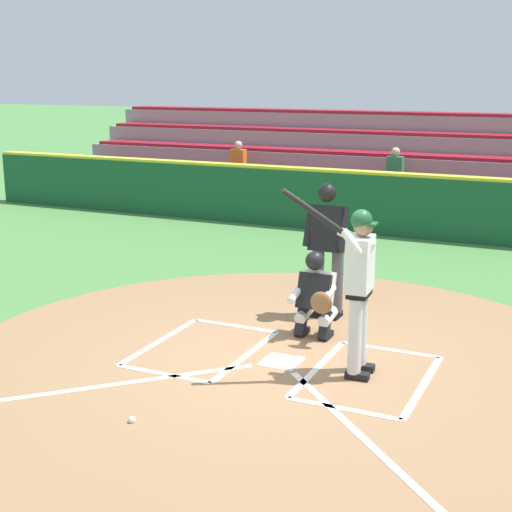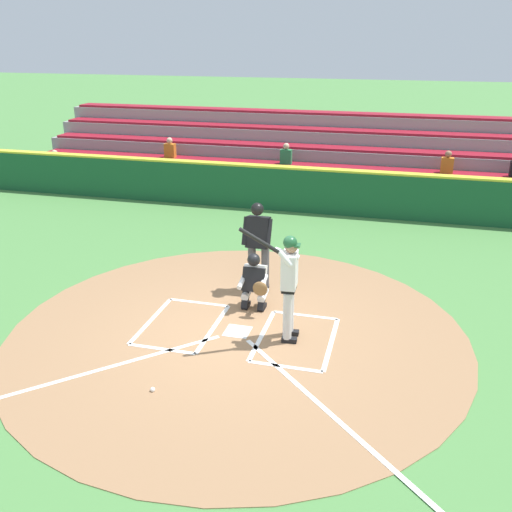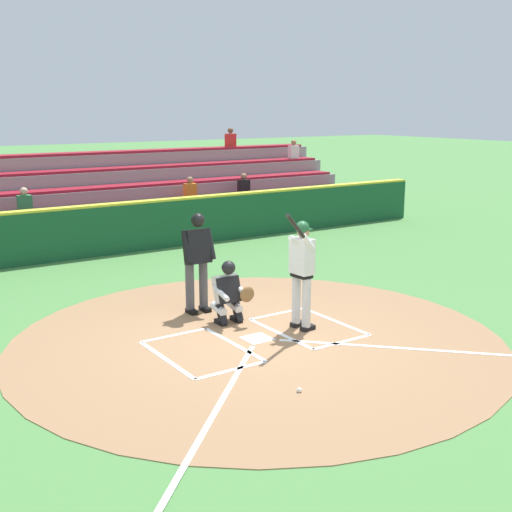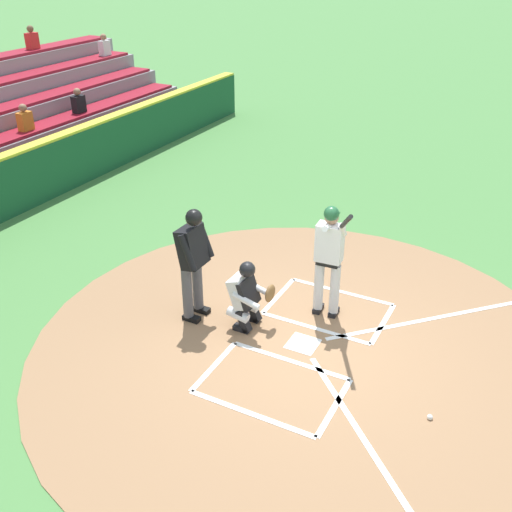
{
  "view_description": "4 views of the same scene",
  "coord_description": "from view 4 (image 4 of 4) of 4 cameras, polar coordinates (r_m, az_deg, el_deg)",
  "views": [
    {
      "loc": [
        -3.14,
        7.46,
        3.25
      ],
      "look_at": [
        0.47,
        -0.31,
        1.16
      ],
      "focal_mm": 52.11,
      "sensor_mm": 36.0,
      "label": 1
    },
    {
      "loc": [
        -2.56,
        8.42,
        4.9
      ],
      "look_at": [
        -0.09,
        -0.93,
        1.1
      ],
      "focal_mm": 39.77,
      "sensor_mm": 36.0,
      "label": 2
    },
    {
      "loc": [
        5.73,
        8.5,
        3.7
      ],
      "look_at": [
        -0.37,
        -0.59,
        1.24
      ],
      "focal_mm": 46.49,
      "sensor_mm": 36.0,
      "label": 3
    },
    {
      "loc": [
        6.69,
        2.7,
        5.35
      ],
      "look_at": [
        -0.22,
        -0.9,
        1.16
      ],
      "focal_mm": 41.98,
      "sensor_mm": 36.0,
      "label": 4
    }
  ],
  "objects": [
    {
      "name": "catcher",
      "position": [
        9.03,
        -0.86,
        -3.55
      ],
      "size": [
        0.59,
        0.6,
        1.13
      ],
      "color": "black",
      "rests_on": "ground"
    },
    {
      "name": "ground_plane",
      "position": [
        8.98,
        4.48,
        -8.41
      ],
      "size": [
        120.0,
        120.0,
        0.0
      ],
      "primitive_type": "plane",
      "color": "#4C8442"
    },
    {
      "name": "baseball",
      "position": [
        8.04,
        16.24,
        -14.53
      ],
      "size": [
        0.07,
        0.07,
        0.07
      ],
      "primitive_type": "sphere",
      "color": "white",
      "rests_on": "ground"
    },
    {
      "name": "batter",
      "position": [
        9.1,
        7.01,
        0.2
      ],
      "size": [
        0.91,
        0.76,
        2.13
      ],
      "color": "silver",
      "rests_on": "ground"
    },
    {
      "name": "home_plate_and_chalk",
      "position": [
        8.75,
        9.85,
        -9.82
      ],
      "size": [
        7.93,
        4.91,
        0.01
      ],
      "color": "white",
      "rests_on": "dirt_circle"
    },
    {
      "name": "plate_umpire",
      "position": [
        9.05,
        -6.03,
        -0.07
      ],
      "size": [
        0.59,
        0.42,
        1.86
      ],
      "color": "#4C4C51",
      "rests_on": "ground"
    },
    {
      "name": "dirt_circle",
      "position": [
        8.98,
        4.48,
        -8.38
      ],
      "size": [
        8.0,
        8.0,
        0.01
      ],
      "primitive_type": "cylinder",
      "color": "#99704C",
      "rests_on": "ground"
    }
  ]
}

